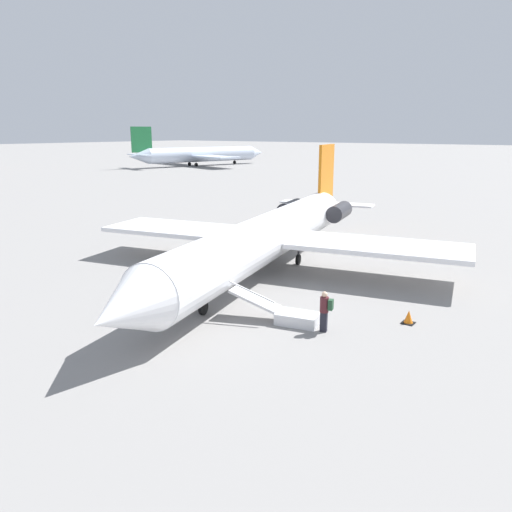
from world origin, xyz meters
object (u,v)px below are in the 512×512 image
Objects in this scene: airplane_main at (272,234)px; passenger at (325,309)px; boarding_stairs at (289,314)px; airplane_far_center at (200,154)px.

airplane_main is 10.08m from passenger.
airplane_main is at bearing -64.05° from boarding_stairs.
airplane_main is 0.82× the size of airplane_far_center.
airplane_main reaches higher than boarding_stairs.
boarding_stairs is (72.36, 70.70, -2.30)m from airplane_far_center.
passenger is (-0.04, 1.73, 0.62)m from boarding_stairs.
airplane_main is 17.06× the size of passenger.
airplane_main is at bearing -119.09° from airplane_far_center.
passenger is at bearing 33.81° from airplane_main.
airplane_main is 92.34m from airplane_far_center.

